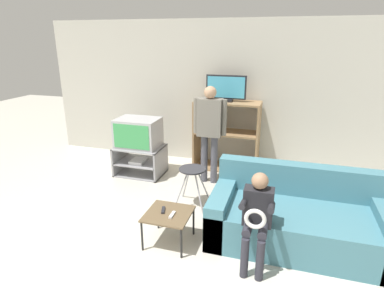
{
  "coord_description": "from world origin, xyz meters",
  "views": [
    {
      "loc": [
        1.4,
        -1.87,
        2.28
      ],
      "look_at": [
        0.2,
        2.1,
        0.9
      ],
      "focal_mm": 30.0,
      "sensor_mm": 36.0,
      "label": 1
    }
  ],
  "objects": [
    {
      "name": "remote_control_white",
      "position": [
        0.27,
        1.09,
        0.39
      ],
      "size": [
        0.04,
        0.14,
        0.02
      ],
      "primitive_type": "cube",
      "rotation": [
        0.0,
        0.0,
        -0.01
      ],
      "color": "silver",
      "rests_on": "snack_table"
    },
    {
      "name": "person_standing_adult",
      "position": [
        0.25,
        2.88,
        0.96
      ],
      "size": [
        0.53,
        0.2,
        1.58
      ],
      "color": "#4C4C56",
      "rests_on": "ground_plane"
    },
    {
      "name": "television_flat",
      "position": [
        0.37,
        3.54,
        1.45
      ],
      "size": [
        0.69,
        0.2,
        0.44
      ],
      "color": "black",
      "rests_on": "media_shelf"
    },
    {
      "name": "snack_table",
      "position": [
        0.21,
        1.13,
        0.34
      ],
      "size": [
        0.51,
        0.51,
        0.38
      ],
      "color": "brown",
      "rests_on": "ground_plane"
    },
    {
      "name": "wall_back",
      "position": [
        0.0,
        3.85,
        1.3
      ],
      "size": [
        6.4,
        0.06,
        2.6
      ],
      "color": "beige",
      "rests_on": "ground_plane"
    },
    {
      "name": "person_seated_child",
      "position": [
        1.21,
        1.03,
        0.6
      ],
      "size": [
        0.33,
        0.43,
        1.01
      ],
      "color": "#2D2D38",
      "rests_on": "ground_plane"
    },
    {
      "name": "media_shelf",
      "position": [
        0.41,
        3.54,
        0.63
      ],
      "size": [
        1.14,
        0.49,
        1.24
      ],
      "color": "#9E7A51",
      "rests_on": "ground_plane"
    },
    {
      "name": "television_main",
      "position": [
        -0.99,
        2.88,
        0.74
      ],
      "size": [
        0.71,
        0.53,
        0.48
      ],
      "color": "#B2B2B7",
      "rests_on": "tv_stand"
    },
    {
      "name": "remote_control_black",
      "position": [
        0.14,
        1.16,
        0.39
      ],
      "size": [
        0.08,
        0.15,
        0.02
      ],
      "primitive_type": "cube",
      "rotation": [
        0.0,
        0.0,
        0.29
      ],
      "color": "#232328",
      "rests_on": "snack_table"
    },
    {
      "name": "couch",
      "position": [
        1.63,
        1.6,
        0.28
      ],
      "size": [
        1.99,
        1.0,
        0.83
      ],
      "color": "teal",
      "rests_on": "ground_plane"
    },
    {
      "name": "tv_stand",
      "position": [
        -0.97,
        2.86,
        0.25
      ],
      "size": [
        0.8,
        0.6,
        0.5
      ],
      "color": "#939399",
      "rests_on": "ground_plane"
    },
    {
      "name": "folding_stool",
      "position": [
        0.22,
        2.05,
        0.47
      ],
      "size": [
        0.44,
        0.41,
        0.56
      ],
      "color": "#B7B7BC",
      "rests_on": "ground_plane"
    }
  ]
}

